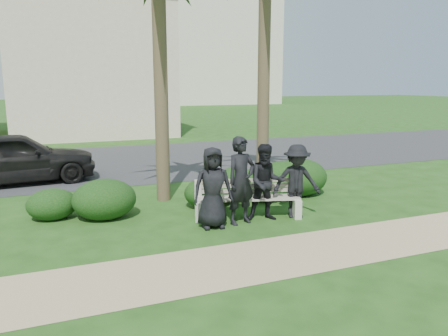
% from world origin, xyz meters
% --- Properties ---
extents(ground, '(160.00, 160.00, 0.00)m').
position_xyz_m(ground, '(0.00, 0.00, 0.00)').
color(ground, '#204413').
rests_on(ground, ground).
extents(footpath, '(30.00, 1.60, 0.01)m').
position_xyz_m(footpath, '(0.00, -1.80, 0.00)').
color(footpath, tan).
rests_on(footpath, ground).
extents(asphalt_street, '(160.00, 8.00, 0.01)m').
position_xyz_m(asphalt_street, '(0.00, 8.00, 0.00)').
color(asphalt_street, '#2D2D30').
rests_on(asphalt_street, ground).
extents(stucco_bldg_right, '(8.40, 8.40, 7.30)m').
position_xyz_m(stucco_bldg_right, '(-1.00, 18.00, 3.66)').
color(stucco_bldg_right, beige).
rests_on(stucco_bldg_right, ground).
extents(hotel_tower, '(26.00, 18.00, 37.30)m').
position_xyz_m(hotel_tower, '(14.00, 55.00, 13.41)').
color(hotel_tower, '#EEDFC7').
rests_on(hotel_tower, ground).
extents(park_bench, '(2.31, 1.10, 0.76)m').
position_xyz_m(park_bench, '(0.39, 0.30, 0.34)').
color(park_bench, '#A79A8C').
rests_on(park_bench, ground).
extents(man_a, '(0.82, 0.58, 1.57)m').
position_xyz_m(man_a, '(-0.48, -0.03, 0.79)').
color(man_a, black).
rests_on(man_a, ground).
extents(man_b, '(0.71, 0.55, 1.74)m').
position_xyz_m(man_b, '(0.12, -0.01, 0.87)').
color(man_b, black).
rests_on(man_b, ground).
extents(man_c, '(0.90, 0.78, 1.56)m').
position_xyz_m(man_c, '(0.68, 0.00, 0.78)').
color(man_c, black).
rests_on(man_c, ground).
extents(man_d, '(1.11, 0.82, 1.53)m').
position_xyz_m(man_d, '(1.35, -0.06, 0.76)').
color(man_d, black).
rests_on(man_d, ground).
extents(hedge_a, '(1.00, 0.83, 0.65)m').
position_xyz_m(hedge_a, '(-3.37, 1.70, 0.33)').
color(hedge_a, black).
rests_on(hedge_a, ground).
extents(hedge_b, '(1.30, 1.08, 0.85)m').
position_xyz_m(hedge_b, '(-2.36, 1.35, 0.42)').
color(hedge_b, black).
rests_on(hedge_b, ground).
extents(hedge_c, '(1.07, 0.89, 0.70)m').
position_xyz_m(hedge_c, '(-0.09, 1.35, 0.35)').
color(hedge_c, black).
rests_on(hedge_c, ground).
extents(hedge_d, '(1.24, 1.03, 0.81)m').
position_xyz_m(hedge_d, '(0.75, 1.69, 0.40)').
color(hedge_d, black).
rests_on(hedge_d, ground).
extents(hedge_e, '(1.35, 1.12, 0.88)m').
position_xyz_m(hedge_e, '(2.06, 1.69, 0.44)').
color(hedge_e, black).
rests_on(hedge_e, ground).
extents(hedge_f, '(1.45, 1.19, 0.94)m').
position_xyz_m(hedge_f, '(2.40, 1.53, 0.47)').
color(hedge_f, black).
rests_on(hedge_f, ground).
extents(hedge_extra, '(1.07, 0.89, 0.70)m').
position_xyz_m(hedge_extra, '(1.43, 1.35, 0.35)').
color(hedge_extra, black).
rests_on(hedge_extra, ground).
extents(car_a, '(4.39, 2.08, 1.45)m').
position_xyz_m(car_a, '(-4.24, 5.58, 0.73)').
color(car_a, black).
rests_on(car_a, ground).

